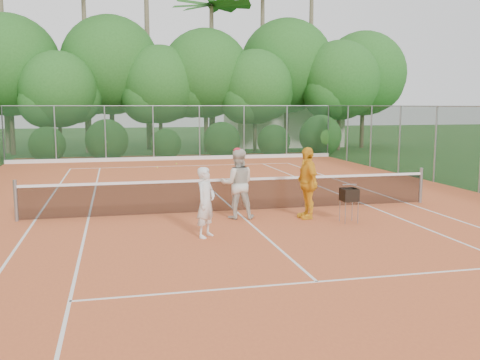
% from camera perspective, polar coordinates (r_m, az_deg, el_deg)
% --- Properties ---
extents(ground, '(120.00, 120.00, 0.00)m').
position_cam_1_polar(ground, '(15.47, -0.44, -3.41)').
color(ground, '#214A1A').
rests_on(ground, ground).
extents(clay_court, '(18.00, 36.00, 0.02)m').
position_cam_1_polar(clay_court, '(15.47, -0.44, -3.38)').
color(clay_court, '#CB5C2F').
rests_on(clay_court, ground).
extents(club_building, '(8.00, 5.00, 3.00)m').
position_cam_1_polar(club_building, '(40.74, 4.51, 5.79)').
color(club_building, beige).
rests_on(club_building, ground).
extents(tennis_net, '(11.97, 0.10, 1.10)m').
position_cam_1_polar(tennis_net, '(15.37, -0.44, -1.47)').
color(tennis_net, gray).
rests_on(tennis_net, clay_court).
extents(player_white, '(0.68, 0.71, 1.64)m').
position_cam_1_polar(player_white, '(12.35, -3.66, -2.39)').
color(player_white, silver).
rests_on(player_white, clay_court).
extents(player_center_grp, '(1.01, 0.84, 1.92)m').
position_cam_1_polar(player_center_grp, '(14.35, -0.27, -0.39)').
color(player_center_grp, beige).
rests_on(player_center_grp, clay_court).
extents(player_yellow, '(0.52, 1.15, 1.93)m').
position_cam_1_polar(player_yellow, '(14.49, 7.18, -0.30)').
color(player_yellow, yellow).
rests_on(player_yellow, clay_court).
extents(ball_hopper, '(0.39, 0.39, 0.90)m').
position_cam_1_polar(ball_hopper, '(14.17, 11.57, -1.62)').
color(ball_hopper, gray).
rests_on(ball_hopper, clay_court).
extents(stray_ball_a, '(0.07, 0.07, 0.07)m').
position_cam_1_polar(stray_ball_a, '(27.84, -6.81, 1.75)').
color(stray_ball_a, '#A9CA2E').
rests_on(stray_ball_a, clay_court).
extents(stray_ball_b, '(0.07, 0.07, 0.07)m').
position_cam_1_polar(stray_ball_b, '(26.23, -8.82, 1.32)').
color(stray_ball_b, yellow).
rests_on(stray_ball_b, clay_court).
extents(stray_ball_c, '(0.07, 0.07, 0.07)m').
position_cam_1_polar(stray_ball_c, '(26.62, 0.06, 1.52)').
color(stray_ball_c, gold).
rests_on(stray_ball_c, clay_court).
extents(court_markings, '(11.03, 23.83, 0.01)m').
position_cam_1_polar(court_markings, '(15.47, -0.44, -3.33)').
color(court_markings, white).
rests_on(court_markings, clay_court).
extents(fence_back, '(18.07, 0.07, 3.00)m').
position_cam_1_polar(fence_back, '(30.02, -6.78, 5.01)').
color(fence_back, '#19381E').
rests_on(fence_back, clay_court).
extents(tropical_treeline, '(32.10, 8.49, 15.03)m').
position_cam_1_polar(tropical_treeline, '(35.40, -5.49, 11.30)').
color(tropical_treeline, brown).
rests_on(tropical_treeline, ground).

